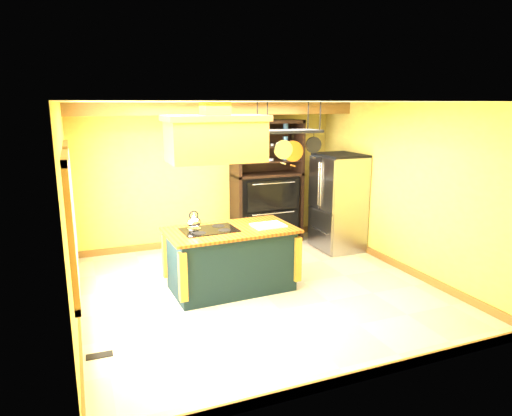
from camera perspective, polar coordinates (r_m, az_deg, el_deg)
floor at (r=6.84m, az=0.37°, el=-10.13°), size 5.00×5.00×0.00m
ceiling at (r=6.29m, az=0.40°, el=13.12°), size 5.00×5.00×0.00m
wall_back at (r=8.76m, az=-5.82°, el=4.15°), size 5.00×0.02×2.70m
wall_front at (r=4.30m, az=13.13°, el=-5.43°), size 5.00×0.02×2.70m
wall_left at (r=5.98m, az=-22.40°, el=-0.91°), size 0.02×5.00×2.70m
wall_right at (r=7.71m, az=17.86°, el=2.39°), size 0.02×5.00×2.70m
ceiling_beam at (r=7.89m, az=-4.38°, el=12.25°), size 5.00×0.15×0.20m
window_near at (r=5.19m, az=-22.08°, el=-2.32°), size 0.06×1.06×1.56m
window_far at (r=6.55m, az=-22.13°, el=0.71°), size 0.06×1.06×1.56m
kitchen_island at (r=6.71m, az=-3.16°, el=-6.32°), size 1.89×1.10×1.11m
range_hood at (r=6.29m, az=-5.09°, el=8.86°), size 1.37×0.78×0.80m
pot_rack at (r=6.70m, az=4.09°, el=8.78°), size 0.97×0.46×0.87m
refrigerator at (r=8.60m, az=10.19°, el=0.45°), size 0.76×0.89×1.75m
hutch at (r=8.95m, az=1.24°, el=1.54°), size 1.34×0.61×2.38m
floor_register at (r=5.48m, az=-18.98°, el=-17.02°), size 0.28×0.13×0.01m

